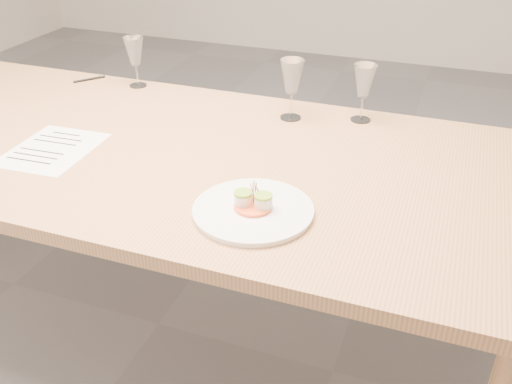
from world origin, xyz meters
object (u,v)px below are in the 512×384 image
(dining_table, at_px, (140,161))
(wine_glass_2, at_px, (364,82))
(dinner_plate, at_px, (253,209))
(recipe_sheet, at_px, (52,149))
(wine_glass_1, at_px, (292,78))
(wine_glass_0, at_px, (134,52))
(ballpoint_pen, at_px, (89,79))

(dining_table, bearing_deg, wine_glass_2, 33.34)
(dinner_plate, distance_m, wine_glass_2, 0.69)
(wine_glass_2, bearing_deg, recipe_sheet, -146.91)
(dining_table, bearing_deg, wine_glass_1, 41.22)
(dining_table, relative_size, wine_glass_0, 12.91)
(dinner_plate, relative_size, wine_glass_2, 1.58)
(wine_glass_0, height_order, wine_glass_2, wine_glass_2)
(ballpoint_pen, relative_size, wine_glass_0, 0.56)
(ballpoint_pen, height_order, wine_glass_1, wine_glass_1)
(wine_glass_1, bearing_deg, dinner_plate, -81.53)
(wine_glass_0, bearing_deg, wine_glass_1, -8.70)
(dining_table, bearing_deg, ballpoint_pen, 137.27)
(wine_glass_0, distance_m, wine_glass_1, 0.65)
(dinner_plate, height_order, wine_glass_2, wine_glass_2)
(wine_glass_1, height_order, wine_glass_2, wine_glass_1)
(ballpoint_pen, bearing_deg, wine_glass_2, -53.11)
(recipe_sheet, xyz_separation_m, wine_glass_1, (0.60, 0.47, 0.14))
(ballpoint_pen, bearing_deg, dinner_plate, -87.92)
(dinner_plate, xyz_separation_m, ballpoint_pen, (-0.94, 0.69, -0.01))
(dining_table, xyz_separation_m, recipe_sheet, (-0.21, -0.13, 0.07))
(dinner_plate, bearing_deg, ballpoint_pen, 143.80)
(dining_table, distance_m, ballpoint_pen, 0.63)
(dinner_plate, xyz_separation_m, recipe_sheet, (-0.69, 0.13, -0.01))
(ballpoint_pen, xyz_separation_m, wine_glass_0, (0.21, 0.01, 0.13))
(dinner_plate, distance_m, wine_glass_0, 1.02)
(recipe_sheet, relative_size, wine_glass_1, 1.54)
(recipe_sheet, height_order, ballpoint_pen, ballpoint_pen)
(recipe_sheet, distance_m, wine_glass_0, 0.59)
(dinner_plate, relative_size, wine_glass_1, 1.49)
(dining_table, bearing_deg, dinner_plate, -28.61)
(recipe_sheet, distance_m, ballpoint_pen, 0.62)
(ballpoint_pen, height_order, wine_glass_2, wine_glass_2)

